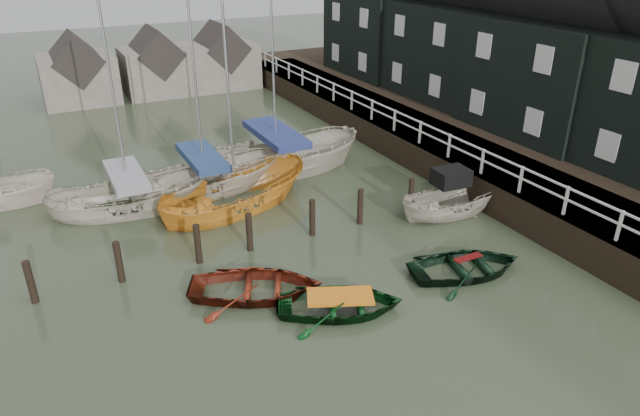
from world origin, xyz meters
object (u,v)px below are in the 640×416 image
rowboat_green (340,311)px  rowboat_dkgreen (466,273)px  motorboat (451,211)px  sailboat_b (205,189)px  sailboat_d (277,170)px  sailboat_c (236,206)px  sailboat_a (131,208)px  rowboat_red (257,294)px

rowboat_green → rowboat_dkgreen: size_ratio=0.97×
motorboat → sailboat_b: bearing=54.0°
rowboat_dkgreen → sailboat_b: 11.62m
rowboat_dkgreen → sailboat_d: (-1.95, 10.90, 0.06)m
sailboat_b → sailboat_c: sailboat_b is taller
motorboat → sailboat_c: 8.49m
motorboat → sailboat_a: size_ratio=0.40×
rowboat_dkgreen → sailboat_d: sailboat_d is taller
sailboat_a → sailboat_d: size_ratio=0.93×
motorboat → sailboat_c: (-7.25, 4.42, -0.08)m
sailboat_a → sailboat_c: bearing=-105.3°
sailboat_b → sailboat_c: (0.64, -2.10, -0.05)m
rowboat_green → rowboat_dkgreen: bearing=-66.9°
rowboat_red → sailboat_a: size_ratio=0.36×
sailboat_d → motorboat: bearing=-141.1°
rowboat_green → motorboat: size_ratio=0.80×
rowboat_dkgreen → rowboat_red: bearing=85.6°
motorboat → sailboat_c: bearing=62.2°
rowboat_red → sailboat_c: sailboat_c is taller
rowboat_red → rowboat_dkgreen: 6.75m
rowboat_red → sailboat_b: (0.91, 8.25, 0.06)m
sailboat_c → motorboat: bearing=-135.9°
rowboat_red → sailboat_a: (-2.26, 7.83, 0.06)m
sailboat_c → sailboat_d: sailboat_d is taller
rowboat_red → motorboat: 8.97m
rowboat_red → rowboat_green: rowboat_red is taller
rowboat_green → sailboat_a: 10.56m
rowboat_red → sailboat_c: (1.55, 6.15, 0.01)m
sailboat_b → sailboat_d: 3.67m
sailboat_b → sailboat_d: (3.60, 0.69, -0.01)m
sailboat_b → motorboat: bearing=-126.4°
rowboat_green → sailboat_c: sailboat_c is taller
rowboat_green → sailboat_d: sailboat_d is taller
rowboat_green → sailboat_c: 8.05m
motorboat → sailboat_a: (-11.06, 6.10, -0.03)m
sailboat_c → rowboat_red: bearing=151.3°
rowboat_green → motorboat: bearing=-38.6°
rowboat_green → motorboat: 7.84m
motorboat → sailboat_b: sailboat_b is taller
sailboat_b → rowboat_red: bearing=176.9°
motorboat → sailboat_b: size_ratio=0.37×
rowboat_red → sailboat_a: 8.15m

